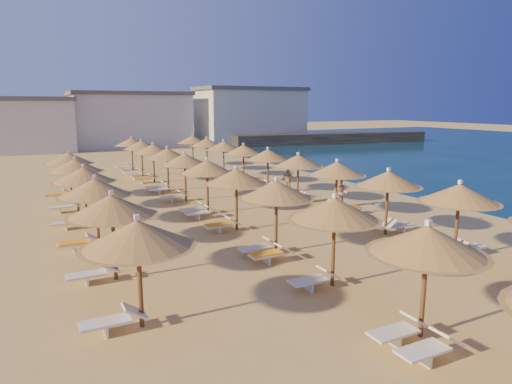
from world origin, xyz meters
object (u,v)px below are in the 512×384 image
jetty (332,138)px  parasol_row_west (207,168)px  parasol_row_east (298,162)px  beachgoer_b (340,193)px  beachgoer_c (288,180)px

jetty → parasol_row_west: size_ratio=0.77×
jetty → parasol_row_east: size_ratio=0.77×
jetty → beachgoer_b: 43.02m
jetty → parasol_row_east: parasol_row_east is taller
parasol_row_east → beachgoer_c: (1.26, 3.21, -1.64)m
jetty → parasol_row_east: (-26.53, -32.88, 1.67)m
beachgoer_b → beachgoer_c: beachgoer_b is taller
parasol_row_west → parasol_row_east: bearing=0.0°
parasol_row_east → parasol_row_west: bearing=180.0°
beachgoer_b → beachgoer_c: 5.28m
beachgoer_b → parasol_row_east: bearing=-177.7°
jetty → parasol_row_west: 45.94m
beachgoer_b → beachgoer_c: bearing=149.3°
parasol_row_east → beachgoer_b: size_ratio=23.48×
parasol_row_east → jetty: bearing=51.1°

